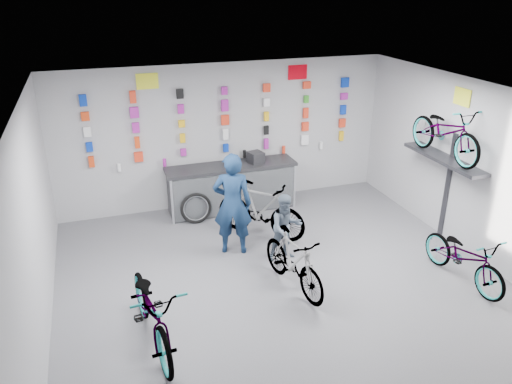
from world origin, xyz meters
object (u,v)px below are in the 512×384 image
object	(u,v)px
bike_center	(293,261)
bike_left	(152,310)
customer	(286,227)
bike_service	(261,209)
bike_right	(464,257)
clerk	(232,204)
counter	(232,188)

from	to	relation	value
bike_center	bike_left	bearing A→B (deg)	-176.08
bike_left	customer	xyz separation A→B (m)	(2.48, 1.49, 0.08)
bike_service	customer	distance (m)	0.94
customer	bike_left	bearing A→B (deg)	-149.21
bike_right	bike_service	size ratio (longest dim) A/B	0.94
clerk	customer	distance (m)	1.01
bike_center	bike_right	distance (m)	2.75
bike_left	customer	size ratio (longest dim) A/B	1.65
clerk	customer	bearing A→B (deg)	165.29
bike_service	customer	size ratio (longest dim) A/B	1.50
clerk	bike_center	bearing A→B (deg)	130.84
bike_center	clerk	distance (m)	1.59
bike_left	clerk	size ratio (longest dim) A/B	1.07
bike_right	bike_service	world-z (taller)	bike_service
bike_left	bike_service	size ratio (longest dim) A/B	1.10
bike_service	bike_right	bearing A→B (deg)	-89.11
bike_center	clerk	size ratio (longest dim) A/B	0.87
bike_left	bike_service	world-z (taller)	bike_service
bike_center	counter	bearing A→B (deg)	80.92
counter	customer	bearing A→B (deg)	-81.65
bike_center	bike_service	xyz separation A→B (m)	(0.09, 1.82, 0.06)
bike_center	customer	xyz separation A→B (m)	(0.22, 0.89, 0.12)
counter	bike_left	world-z (taller)	bike_left
clerk	customer	xyz separation A→B (m)	(0.79, -0.53, -0.33)
bike_left	bike_center	size ratio (longest dim) A/B	1.23
bike_left	bike_right	bearing A→B (deg)	-6.57
counter	bike_service	bearing A→B (deg)	-81.55
bike_left	bike_right	size ratio (longest dim) A/B	1.18
counter	bike_service	size ratio (longest dim) A/B	1.50
bike_left	bike_center	world-z (taller)	bike_left
bike_right	bike_left	bearing A→B (deg)	174.18
bike_right	customer	bearing A→B (deg)	142.35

